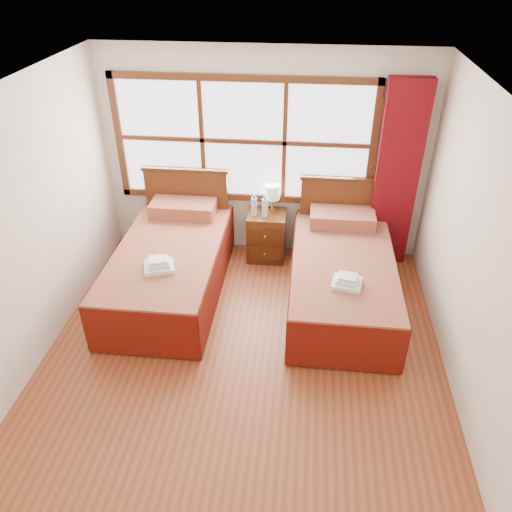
# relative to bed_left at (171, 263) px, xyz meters

# --- Properties ---
(floor) EXTENTS (4.50, 4.50, 0.00)m
(floor) POSITION_rel_bed_left_xyz_m (0.98, -1.20, -0.35)
(floor) COLOR brown
(floor) RESTS_ON ground
(ceiling) EXTENTS (4.50, 4.50, 0.00)m
(ceiling) POSITION_rel_bed_left_xyz_m (0.98, -1.20, 2.25)
(ceiling) COLOR white
(ceiling) RESTS_ON wall_back
(wall_back) EXTENTS (4.00, 0.00, 4.00)m
(wall_back) POSITION_rel_bed_left_xyz_m (0.98, 1.05, 0.95)
(wall_back) COLOR silver
(wall_back) RESTS_ON floor
(wall_left) EXTENTS (0.00, 4.50, 4.50)m
(wall_left) POSITION_rel_bed_left_xyz_m (-1.02, -1.20, 0.95)
(wall_left) COLOR silver
(wall_left) RESTS_ON floor
(wall_right) EXTENTS (0.00, 4.50, 4.50)m
(wall_right) POSITION_rel_bed_left_xyz_m (2.98, -1.20, 0.95)
(wall_right) COLOR silver
(wall_right) RESTS_ON floor
(window) EXTENTS (3.16, 0.06, 1.56)m
(window) POSITION_rel_bed_left_xyz_m (0.73, 1.02, 1.15)
(window) COLOR white
(window) RESTS_ON wall_back
(curtain) EXTENTS (0.50, 0.16, 2.30)m
(curtain) POSITION_rel_bed_left_xyz_m (2.58, 0.91, 0.82)
(curtain) COLOR maroon
(curtain) RESTS_ON wall_back
(bed_left) EXTENTS (1.17, 2.27, 1.14)m
(bed_left) POSITION_rel_bed_left_xyz_m (0.00, 0.00, 0.00)
(bed_left) COLOR #43230D
(bed_left) RESTS_ON floor
(bed_right) EXTENTS (1.14, 2.22, 1.12)m
(bed_right) POSITION_rel_bed_left_xyz_m (1.98, 0.00, -0.01)
(bed_right) COLOR #43230D
(bed_right) RESTS_ON floor
(nightstand) EXTENTS (0.48, 0.47, 0.64)m
(nightstand) POSITION_rel_bed_left_xyz_m (1.05, 0.80, -0.03)
(nightstand) COLOR #502811
(nightstand) RESTS_ON floor
(towels_left) EXTENTS (0.37, 0.35, 0.13)m
(towels_left) POSITION_rel_bed_left_xyz_m (0.02, -0.50, 0.31)
(towels_left) COLOR white
(towels_left) RESTS_ON bed_left
(towels_right) EXTENTS (0.33, 0.30, 0.12)m
(towels_right) POSITION_rel_bed_left_xyz_m (1.99, -0.56, 0.30)
(towels_right) COLOR white
(towels_right) RESTS_ON bed_right
(lamp) EXTENTS (0.18, 0.18, 0.35)m
(lamp) POSITION_rel_bed_left_xyz_m (1.11, 0.89, 0.54)
(lamp) COLOR gold
(lamp) RESTS_ON nightstand
(bottle_near) EXTENTS (0.07, 0.07, 0.26)m
(bottle_near) POSITION_rel_bed_left_xyz_m (0.89, 0.76, 0.41)
(bottle_near) COLOR silver
(bottle_near) RESTS_ON nightstand
(bottle_far) EXTENTS (0.07, 0.07, 0.27)m
(bottle_far) POSITION_rel_bed_left_xyz_m (1.03, 0.74, 0.41)
(bottle_far) COLOR silver
(bottle_far) RESTS_ON nightstand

